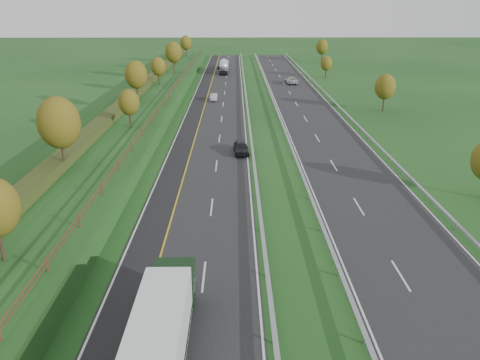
# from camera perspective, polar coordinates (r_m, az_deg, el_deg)

# --- Properties ---
(ground) EXTENTS (400.00, 400.00, 0.00)m
(ground) POSITION_cam_1_polar(r_m,az_deg,el_deg) (74.90, 2.87, 6.73)
(ground) COLOR #184318
(ground) RESTS_ON ground
(near_carriageway) EXTENTS (10.50, 200.00, 0.04)m
(near_carriageway) POSITION_cam_1_polar(r_m,az_deg,el_deg) (79.70, -3.14, 7.60)
(near_carriageway) COLOR black
(near_carriageway) RESTS_ON ground
(far_carriageway) EXTENTS (10.50, 200.00, 0.04)m
(far_carriageway) POSITION_cam_1_polar(r_m,az_deg,el_deg) (80.67, 8.75, 7.56)
(far_carriageway) COLOR black
(far_carriageway) RESTS_ON ground
(hard_shoulder) EXTENTS (3.00, 200.00, 0.04)m
(hard_shoulder) POSITION_cam_1_polar(r_m,az_deg,el_deg) (79.95, -5.85, 7.57)
(hard_shoulder) COLOR black
(hard_shoulder) RESTS_ON ground
(lane_markings) EXTENTS (26.75, 200.00, 0.01)m
(lane_markings) POSITION_cam_1_polar(r_m,az_deg,el_deg) (79.55, 1.51, 7.63)
(lane_markings) COLOR silver
(lane_markings) RESTS_ON near_carriageway
(embankment_left) EXTENTS (12.00, 200.00, 2.00)m
(embankment_left) POSITION_cam_1_polar(r_m,az_deg,el_deg) (81.10, -12.46, 8.09)
(embankment_left) COLOR #184318
(embankment_left) RESTS_ON ground
(hedge_left) EXTENTS (2.20, 180.00, 1.10)m
(hedge_left) POSITION_cam_1_polar(r_m,az_deg,el_deg) (81.22, -13.95, 9.11)
(hedge_left) COLOR #2B3C18
(hedge_left) RESTS_ON embankment_left
(fence_left) EXTENTS (0.12, 189.06, 1.20)m
(fence_left) POSITION_cam_1_polar(r_m,az_deg,el_deg) (79.55, -9.40, 9.33)
(fence_left) COLOR #422B19
(fence_left) RESTS_ON embankment_left
(median_barrier_near) EXTENTS (0.32, 200.00, 0.71)m
(median_barrier_near) POSITION_cam_1_polar(r_m,az_deg,el_deg) (79.52, 1.00, 8.04)
(median_barrier_near) COLOR #94969C
(median_barrier_near) RESTS_ON ground
(median_barrier_far) EXTENTS (0.32, 200.00, 0.71)m
(median_barrier_far) POSITION_cam_1_polar(r_m,az_deg,el_deg) (79.82, 4.70, 8.02)
(median_barrier_far) COLOR #94969C
(median_barrier_far) RESTS_ON ground
(outer_barrier_far) EXTENTS (0.32, 200.00, 0.71)m
(outer_barrier_far) POSITION_cam_1_polar(r_m,az_deg,el_deg) (81.67, 12.83, 7.87)
(outer_barrier_far) COLOR #94969C
(outer_barrier_far) RESTS_ON ground
(trees_left) EXTENTS (6.64, 164.30, 7.66)m
(trees_left) POSITION_cam_1_polar(r_m,az_deg,el_deg) (76.81, -13.00, 11.44)
(trees_left) COLOR #2D2116
(trees_left) RESTS_ON embankment_left
(trees_far) EXTENTS (8.45, 118.60, 7.12)m
(trees_far) POSITION_cam_1_polar(r_m,az_deg,el_deg) (110.80, 13.48, 13.03)
(trees_far) COLOR #2D2116
(trees_far) RESTS_ON ground
(box_lorry) EXTENTS (2.58, 16.28, 4.06)m
(box_lorry) POSITION_cam_1_polar(r_m,az_deg,el_deg) (24.10, -10.26, -20.71)
(box_lorry) COLOR black
(box_lorry) RESTS_ON near_carriageway
(road_tanker) EXTENTS (2.40, 11.22, 3.46)m
(road_tanker) POSITION_cam_1_polar(r_m,az_deg,el_deg) (132.41, -1.98, 13.72)
(road_tanker) COLOR silver
(road_tanker) RESTS_ON near_carriageway
(car_dark_near) EXTENTS (2.10, 4.60, 1.53)m
(car_dark_near) POSITION_cam_1_polar(r_m,az_deg,el_deg) (59.98, 0.13, 3.97)
(car_dark_near) COLOR black
(car_dark_near) RESTS_ON near_carriageway
(car_silver_mid) EXTENTS (1.40, 3.97, 1.31)m
(car_silver_mid) POSITION_cam_1_polar(r_m,az_deg,el_deg) (94.04, -3.22, 10.06)
(car_silver_mid) COLOR #A8A6AB
(car_silver_mid) RESTS_ON near_carriageway
(car_small_far) EXTENTS (2.83, 5.50, 1.53)m
(car_small_far) POSITION_cam_1_polar(r_m,az_deg,el_deg) (141.58, -2.18, 13.74)
(car_small_far) COLOR #161F44
(car_small_far) RESTS_ON near_carriageway
(car_oncoming) EXTENTS (2.84, 5.72, 1.56)m
(car_oncoming) POSITION_cam_1_polar(r_m,az_deg,el_deg) (114.82, 6.23, 11.99)
(car_oncoming) COLOR silver
(car_oncoming) RESTS_ON far_carriageway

